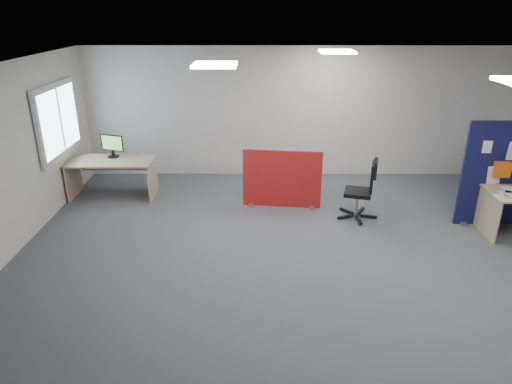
{
  "coord_description": "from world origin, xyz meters",
  "views": [
    {
      "loc": [
        -0.92,
        -5.94,
        3.41
      ],
      "look_at": [
        -0.93,
        -0.03,
        1.0
      ],
      "focal_mm": 32.0,
      "sensor_mm": 36.0,
      "label": 1
    }
  ],
  "objects_px": {
    "office_chair": "(365,186)",
    "red_divider": "(282,180)",
    "second_desk": "(112,168)",
    "monitor_second": "(112,145)"
  },
  "relations": [
    {
      "from": "monitor_second",
      "to": "red_divider",
      "type": "bearing_deg",
      "value": 7.6
    },
    {
      "from": "monitor_second",
      "to": "office_chair",
      "type": "bearing_deg",
      "value": 5.14
    },
    {
      "from": "red_divider",
      "to": "second_desk",
      "type": "xyz_separation_m",
      "value": [
        -3.21,
        0.52,
        0.03
      ]
    },
    {
      "from": "red_divider",
      "to": "second_desk",
      "type": "distance_m",
      "value": 3.25
    },
    {
      "from": "red_divider",
      "to": "monitor_second",
      "type": "relative_size",
      "value": 3.04
    },
    {
      "from": "second_desk",
      "to": "office_chair",
      "type": "relative_size",
      "value": 1.52
    },
    {
      "from": "office_chair",
      "to": "red_divider",
      "type": "bearing_deg",
      "value": 175.5
    },
    {
      "from": "red_divider",
      "to": "second_desk",
      "type": "height_order",
      "value": "red_divider"
    },
    {
      "from": "red_divider",
      "to": "monitor_second",
      "type": "xyz_separation_m",
      "value": [
        -3.22,
        0.68,
        0.45
      ]
    },
    {
      "from": "monitor_second",
      "to": "office_chair",
      "type": "xyz_separation_m",
      "value": [
        4.6,
        -1.17,
        -0.38
      ]
    }
  ]
}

